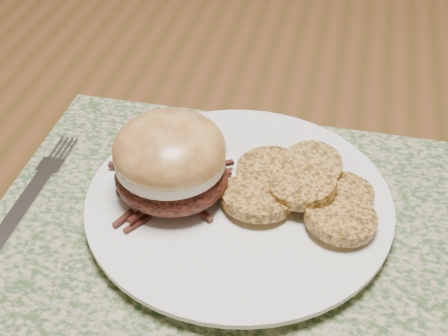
# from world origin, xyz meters

# --- Properties ---
(dining_table) EXTENTS (1.50, 0.90, 0.75)m
(dining_table) POSITION_xyz_m (0.00, 0.00, 0.67)
(dining_table) COLOR brown
(dining_table) RESTS_ON ground
(placemat) EXTENTS (0.45, 0.33, 0.00)m
(placemat) POSITION_xyz_m (-0.20, -0.26, 0.75)
(placemat) COLOR #365129
(placemat) RESTS_ON dining_table
(dinner_plate) EXTENTS (0.26, 0.26, 0.02)m
(dinner_plate) POSITION_xyz_m (-0.20, -0.24, 0.76)
(dinner_plate) COLOR white
(dinner_plate) RESTS_ON placemat
(pork_sandwich) EXTENTS (0.12, 0.12, 0.08)m
(pork_sandwich) POSITION_xyz_m (-0.26, -0.24, 0.81)
(pork_sandwich) COLOR black
(pork_sandwich) RESTS_ON dinner_plate
(roasted_potatoes) EXTENTS (0.16, 0.15, 0.03)m
(roasted_potatoes) POSITION_xyz_m (-0.15, -0.22, 0.78)
(roasted_potatoes) COLOR #BD8237
(roasted_potatoes) RESTS_ON dinner_plate
(fork) EXTENTS (0.02, 0.20, 0.00)m
(fork) POSITION_xyz_m (-0.40, -0.27, 0.76)
(fork) COLOR silver
(fork) RESTS_ON placemat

